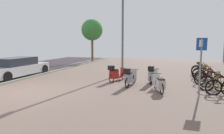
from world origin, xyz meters
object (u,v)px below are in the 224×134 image
object	(u,v)px
bicycle_rack_01	(214,83)
lamp_post	(123,24)
bicycle_rack_02	(212,81)
bicycle_rack_08	(200,69)
scooter_extra	(116,74)
bicycle_rack_00	(221,87)
scooter_near	(159,84)
parking_sign	(201,61)
bicycle_rack_03	(206,78)
bicycle_rack_04	(206,76)
scooter_far	(152,75)
bicycle_rack_06	(202,72)
parked_car_near	(18,67)
bicycle_rack_07	(201,71)
street_tree	(92,30)
scooter_mid	(130,78)
bicycle_rack_05	(203,74)

from	to	relation	value
bicycle_rack_01	lamp_post	xyz separation A→B (m)	(-5.23, 3.60, 3.19)
bicycle_rack_02	bicycle_rack_08	bearing A→B (deg)	89.14
bicycle_rack_01	scooter_extra	world-z (taller)	bicycle_rack_01
bicycle_rack_00	scooter_near	bearing A→B (deg)	-176.80
bicycle_rack_02	parking_sign	xyz separation A→B (m)	(-0.90, -2.05, 1.17)
bicycle_rack_00	bicycle_rack_03	distance (m)	2.22
lamp_post	scooter_near	bearing A→B (deg)	-58.02
bicycle_rack_04	scooter_far	bearing A→B (deg)	-156.98
bicycle_rack_06	parked_car_near	distance (m)	12.10
bicycle_rack_06	bicycle_rack_00	bearing A→B (deg)	-88.96
bicycle_rack_07	parking_sign	distance (m)	5.92
bicycle_rack_04	lamp_post	world-z (taller)	lamp_post
bicycle_rack_02	bicycle_rack_06	size ratio (longest dim) A/B	1.00
bicycle_rack_01	scooter_near	xyz separation A→B (m)	(-2.43, -0.88, 0.02)
bicycle_rack_01	parking_sign	size ratio (longest dim) A/B	0.57
scooter_far	parking_sign	xyz separation A→B (m)	(2.09, -2.28, 1.05)
bicycle_rack_01	parked_car_near	bearing A→B (deg)	177.16
bicycle_rack_03	bicycle_rack_06	distance (m)	2.22
bicycle_rack_02	scooter_near	size ratio (longest dim) A/B	0.80
lamp_post	street_tree	xyz separation A→B (m)	(-5.52, 7.87, 0.14)
bicycle_rack_02	bicycle_rack_06	xyz separation A→B (m)	(-0.02, 2.95, -0.00)
bicycle_rack_06	street_tree	xyz separation A→B (m)	(-10.82, 7.79, 3.36)
scooter_extra	bicycle_rack_01	bearing A→B (deg)	-10.88
bicycle_rack_02	scooter_extra	bearing A→B (deg)	177.47
bicycle_rack_02	bicycle_rack_00	bearing A→B (deg)	-87.72
bicycle_rack_00	bicycle_rack_07	size ratio (longest dim) A/B	1.05
bicycle_rack_03	parking_sign	size ratio (longest dim) A/B	0.55
bicycle_rack_07	scooter_far	world-z (taller)	scooter_far
bicycle_rack_03	parked_car_near	size ratio (longest dim) A/B	0.30
lamp_post	street_tree	bearing A→B (deg)	125.05
bicycle_rack_04	bicycle_rack_07	xyz separation A→B (m)	(0.03, 2.21, -0.01)
bicycle_rack_08	scooter_extra	bearing A→B (deg)	-140.89
bicycle_rack_01	bicycle_rack_02	world-z (taller)	bicycle_rack_01
bicycle_rack_02	bicycle_rack_08	xyz separation A→B (m)	(0.07, 4.43, -0.00)
scooter_far	bicycle_rack_03	bearing A→B (deg)	10.23
bicycle_rack_00	scooter_mid	size ratio (longest dim) A/B	0.80
bicycle_rack_03	scooter_mid	xyz separation A→B (m)	(-3.89, -1.59, 0.10)
bicycle_rack_07	scooter_extra	bearing A→B (deg)	-145.76
bicycle_rack_02	street_tree	bearing A→B (deg)	135.27
bicycle_rack_02	scooter_mid	size ratio (longest dim) A/B	0.76
scooter_extra	bicycle_rack_06	bearing A→B (deg)	28.22
bicycle_rack_05	parked_car_near	size ratio (longest dim) A/B	0.30
bicycle_rack_05	scooter_extra	size ratio (longest dim) A/B	0.81
bicycle_rack_05	street_tree	bearing A→B (deg)	141.62
bicycle_rack_06	scooter_mid	world-z (taller)	scooter_mid
parking_sign	bicycle_rack_08	bearing A→B (deg)	81.55
bicycle_rack_04	bicycle_rack_05	world-z (taller)	bicycle_rack_05
scooter_far	parked_car_near	world-z (taller)	parked_car_near
bicycle_rack_07	scooter_far	bearing A→B (deg)	-130.68
bicycle_rack_00	bicycle_rack_04	bearing A→B (deg)	92.04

